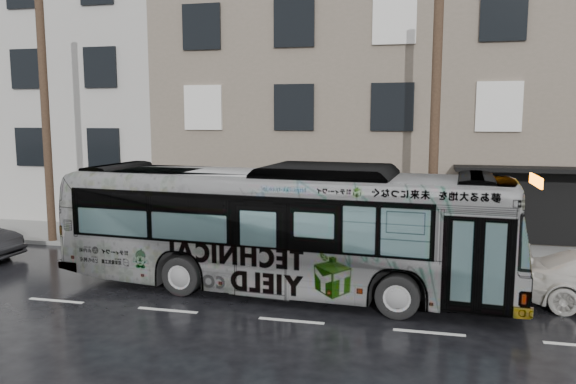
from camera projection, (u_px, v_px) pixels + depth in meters
The scene contains 8 objects.
ground at pixel (205, 282), 16.55m from camera, with size 120.00×120.00×0.00m, color black.
sidewalk at pixel (253, 243), 21.27m from camera, with size 90.00×3.60×0.15m, color gray.
building_taupe at pixel (399, 103), 26.92m from camera, with size 20.00×12.00×11.00m, color #796A5D.
building_grey at pixel (7, 63), 33.27m from camera, with size 26.00×15.00×16.00m, color #AEAAA4.
utility_pole_front at pixel (435, 123), 17.63m from camera, with size 0.30×0.30×9.00m, color #483424.
utility_pole_rear at pixel (46, 122), 20.82m from camera, with size 0.30×0.30×9.00m, color #483424.
sign_post at pixel (467, 227), 17.82m from camera, with size 0.06×0.06×2.40m, color slate.
bus at pixel (282, 228), 15.59m from camera, with size 2.98×12.74×3.55m, color #B2B2B2.
Camera 1 is at (6.08, -15.05, 4.87)m, focal length 35.00 mm.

